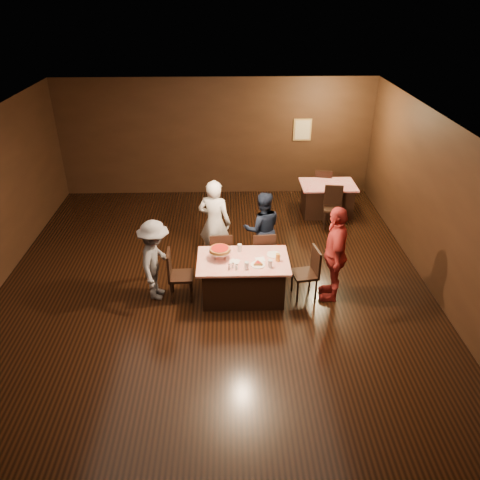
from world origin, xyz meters
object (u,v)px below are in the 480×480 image
diner_grey_knit (155,260)px  glass_back (240,248)px  chair_far_right (263,252)px  glass_front_right (270,264)px  back_table (327,199)px  diner_navy_hoodie (262,229)px  main_table (243,278)px  chair_back_far (323,186)px  glass_front_left (247,266)px  chair_back_near (333,208)px  diner_white_jacket (215,223)px  chair_end_left (181,275)px  plate_empty (274,255)px  chair_end_right (305,273)px  pizza_stand (220,250)px  glass_amber (278,257)px  chair_far_left (221,253)px  diner_red_shirt (335,254)px

diner_grey_knit → glass_back: bearing=-74.0°
chair_far_right → glass_front_right: bearing=88.0°
back_table → glass_back: bearing=-125.4°
diner_navy_hoodie → glass_front_right: (0.03, -1.39, 0.07)m
back_table → main_table: bearing=-122.3°
chair_back_far → glass_front_left: (-2.10, -4.30, 0.37)m
main_table → glass_front_right: size_ratio=11.43×
main_table → glass_front_right: glass_front_right is taller
chair_back_near → chair_back_far: bearing=98.5°
main_table → diner_white_jacket: diner_white_jacket is taller
chair_end_left → plate_empty: chair_end_left is taller
chair_end_right → pizza_stand: (-1.50, 0.05, 0.48)m
diner_navy_hoodie → pizza_stand: 1.37m
back_table → glass_amber: bearing=-114.2°
back_table → chair_back_far: (0.00, 0.60, 0.09)m
chair_far_left → glass_front_left: chair_far_left is taller
chair_back_near → plate_empty: (-1.60, -2.55, 0.30)m
back_table → chair_back_near: 0.71m
chair_far_right → glass_front_right: chair_far_right is taller
chair_back_far → plate_empty: chair_back_far is taller
chair_back_near → chair_back_far: same height
main_table → chair_end_right: chair_end_right is taller
glass_back → diner_white_jacket: bearing=116.9°
diner_navy_hoodie → glass_front_right: bearing=85.8°
main_table → chair_back_far: (2.15, 4.00, 0.09)m
chair_back_near → diner_navy_hoodie: size_ratio=0.62×
chair_end_left → chair_back_far: same height
glass_front_left → glass_front_right: size_ratio=1.00×
diner_navy_hoodie → diner_red_shirt: (1.17, -1.17, 0.12)m
plate_empty → diner_navy_hoodie: bearing=97.7°
diner_navy_hoodie → plate_empty: size_ratio=6.16×
chair_end_left → plate_empty: bearing=-87.0°
chair_end_left → diner_white_jacket: diner_white_jacket is taller
chair_back_near → pizza_stand: bearing=-125.4°
diner_red_shirt → plate_empty: (-1.04, 0.18, -0.11)m
pizza_stand → glass_front_right: size_ratio=2.71×
glass_amber → chair_end_left: bearing=178.3°
chair_back_far → diner_grey_knit: (-3.68, -3.94, 0.28)m
chair_far_right → chair_back_far: same height
glass_back → glass_amber: bearing=-28.3°
chair_far_left → chair_back_near: (2.55, 1.95, 0.00)m
diner_white_jacket → glass_back: diner_white_jacket is taller
back_table → glass_amber: (-1.55, -3.45, 0.46)m
main_table → diner_grey_knit: bearing=177.9°
main_table → glass_front_left: glass_front_left is taller
pizza_stand → glass_front_right: 0.91m
back_table → pizza_stand: 4.25m
chair_end_left → glass_front_right: 1.61m
glass_front_left → glass_amber: same height
chair_far_left → glass_front_right: chair_far_left is taller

